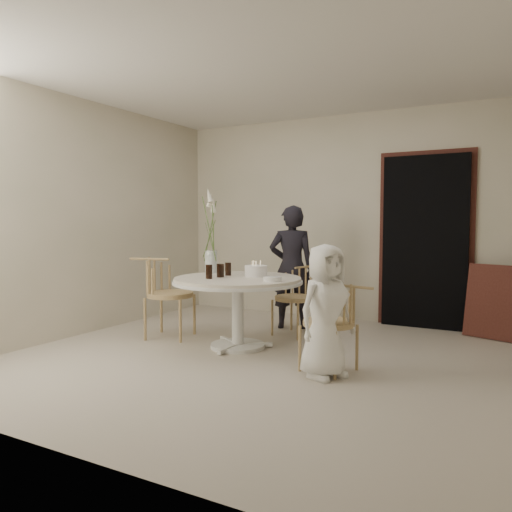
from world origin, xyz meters
The scene contains 18 objects.
ground centered at (0.00, 0.00, 0.00)m, with size 4.50×4.50×0.00m, color #B8AB9D.
room_shell centered at (0.00, 0.00, 1.62)m, with size 4.50×4.50×4.50m.
doorway centered at (1.15, 2.19, 1.05)m, with size 1.00×0.10×2.10m, color black.
door_trim centered at (1.15, 2.23, 1.11)m, with size 1.12×0.03×2.22m, color #57271D.
table centered at (-0.35, 0.25, 0.62)m, with size 1.33×1.33×0.73m.
picture_frame centered at (1.95, 1.95, 0.41)m, with size 0.62×0.04×0.83m, color #57271D.
chair_far centered at (-0.05, 1.16, 0.51)m, with size 0.50×0.53×0.79m.
chair_right centered at (0.86, -0.08, 0.50)m, with size 0.52×0.49×0.78m.
chair_left centered at (-1.37, 0.25, 0.58)m, with size 0.61×0.58×0.90m.
girl centered at (-0.26, 1.39, 0.75)m, with size 0.54×0.36×1.49m, color black.
boy centered at (0.79, -0.23, 0.56)m, with size 0.55×0.36×1.12m, color white.
birthday_cake centered at (-0.23, 0.43, 0.79)m, with size 0.24×0.24×0.16m.
cola_tumbler_a centered at (-0.52, 0.17, 0.80)m, with size 0.07×0.07×0.14m, color black.
cola_tumbler_b centered at (-0.54, 0.01, 0.80)m, with size 0.07×0.07×0.14m, color black.
cola_tumbler_c centered at (-0.53, 0.36, 0.80)m, with size 0.06×0.06×0.14m, color black.
cola_tumbler_d centered at (-0.52, 0.20, 0.80)m, with size 0.06×0.06×0.13m, color black.
plate_stack centered at (0.12, 0.11, 0.75)m, with size 0.18×0.18×0.04m, color white.
flower_vase centered at (-0.83, 0.48, 1.06)m, with size 0.13×0.13×0.94m.
Camera 1 is at (2.25, -4.12, 1.31)m, focal length 35.00 mm.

